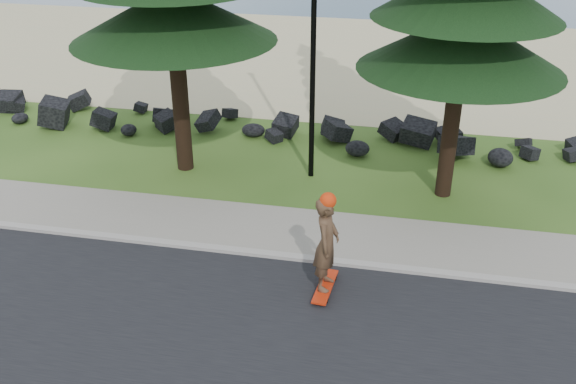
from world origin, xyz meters
name	(u,v)px	position (x,y,z in m)	size (l,w,h in m)	color
ground	(288,236)	(0.00, 0.00, 0.00)	(160.00, 160.00, 0.00)	#2F5119
road	(236,375)	(0.00, -4.50, 0.01)	(160.00, 7.00, 0.02)	black
kerb	(280,256)	(0.00, -0.90, 0.05)	(160.00, 0.20, 0.10)	#A7A096
sidewalk	(290,230)	(0.00, 0.20, 0.04)	(160.00, 2.00, 0.08)	gray
beach_sand	(354,59)	(0.00, 14.50, 0.01)	(160.00, 15.00, 0.01)	#D0BD8A
seawall_boulders	(324,141)	(0.00, 5.60, 0.00)	(60.00, 2.40, 1.10)	black
lamp_post	(314,22)	(0.00, 3.20, 4.13)	(0.25, 0.14, 8.14)	black
skateboarder	(327,244)	(1.13, -1.89, 1.11)	(0.53, 1.20, 2.20)	red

